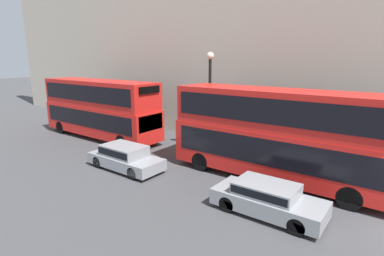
% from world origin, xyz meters
% --- Properties ---
extents(bus_leading, '(2.59, 10.42, 4.48)m').
position_xyz_m(bus_leading, '(1.60, 5.80, 2.47)').
color(bus_leading, red).
rests_on(bus_leading, ground).
extents(bus_second_in_queue, '(2.59, 10.56, 4.33)m').
position_xyz_m(bus_second_in_queue, '(1.60, 19.43, 2.39)').
color(bus_second_in_queue, red).
rests_on(bus_second_in_queue, ground).
extents(car_dark_sedan, '(1.77, 4.24, 1.25)m').
position_xyz_m(car_dark_sedan, '(-1.80, 4.69, 0.67)').
color(car_dark_sedan, gray).
rests_on(car_dark_sedan, ground).
extents(car_hatchback, '(1.79, 4.37, 1.32)m').
position_xyz_m(car_hatchback, '(-1.80, 12.84, 0.70)').
color(car_hatchback, gray).
rests_on(car_hatchback, ground).
extents(street_lamp, '(0.44, 0.44, 6.27)m').
position_xyz_m(street_lamp, '(3.42, 10.82, 3.89)').
color(street_lamp, black).
rests_on(street_lamp, ground).
extents(pedestrian, '(0.36, 0.36, 1.78)m').
position_xyz_m(pedestrian, '(3.96, 6.66, 0.83)').
color(pedestrian, brown).
rests_on(pedestrian, ground).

